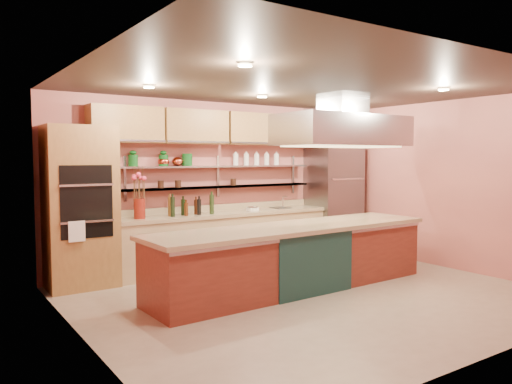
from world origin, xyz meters
TOP-DOWN VIEW (x-y plane):
  - floor at (0.00, 0.00)m, footprint 6.00×5.00m
  - ceiling at (0.00, 0.00)m, footprint 6.00×5.00m
  - wall_back at (0.00, 2.50)m, footprint 6.00×0.04m
  - wall_front at (0.00, -2.50)m, footprint 6.00×0.04m
  - wall_left at (-3.00, 0.00)m, footprint 0.04×5.00m
  - wall_right at (3.00, 0.00)m, footprint 0.04×5.00m
  - oven_stack at (-2.45, 2.18)m, footprint 0.95×0.64m
  - refrigerator at (2.35, 2.14)m, footprint 0.95×0.72m
  - back_counter at (-0.05, 2.20)m, footprint 3.84×0.64m
  - wall_shelf_lower at (-0.05, 2.37)m, footprint 3.60×0.26m
  - wall_shelf_upper at (-0.05, 2.37)m, footprint 3.60×0.26m
  - upper_cabinets at (0.00, 2.32)m, footprint 4.60×0.36m
  - range_hood at (0.91, 0.42)m, footprint 2.00×1.00m
  - ceiling_downlights at (0.00, 0.20)m, footprint 4.00×2.80m
  - island at (0.01, 0.42)m, footprint 4.33×1.07m
  - flower_vase at (-1.59, 2.15)m, footprint 0.21×0.21m
  - oil_bottle_cluster at (-0.73, 2.15)m, footprint 0.84×0.52m
  - kitchen_scale at (0.46, 2.15)m, footprint 0.21×0.18m
  - bar_faucet at (1.19, 2.25)m, footprint 0.04×0.04m
  - copper_kettle at (-0.86, 2.37)m, footprint 0.20×0.20m
  - green_canister at (-0.68, 2.37)m, footprint 0.22×0.22m

SIDE VIEW (x-z plane):
  - floor at x=0.00m, z-range -0.02..0.00m
  - island at x=0.01m, z-range 0.00..0.90m
  - back_counter at x=-0.05m, z-range 0.00..0.93m
  - kitchen_scale at x=0.46m, z-range 0.93..1.03m
  - bar_faucet at x=1.19m, z-range 0.93..1.14m
  - refrigerator at x=2.35m, z-range 0.00..2.10m
  - oil_bottle_cluster at x=-0.73m, z-range 0.93..1.19m
  - flower_vase at x=-1.59m, z-range 0.93..1.24m
  - oven_stack at x=-2.45m, z-range 0.00..2.30m
  - wall_shelf_lower at x=-0.05m, z-range 1.34..1.36m
  - wall_back at x=0.00m, z-range 0.00..2.80m
  - wall_front at x=0.00m, z-range 0.00..2.80m
  - wall_left at x=-3.00m, z-range 0.00..2.80m
  - wall_right at x=3.00m, z-range 0.00..2.80m
  - wall_shelf_upper at x=-0.05m, z-range 1.69..1.71m
  - copper_kettle at x=-0.86m, z-range 1.71..1.86m
  - green_canister at x=-0.68m, z-range 1.71..1.92m
  - range_hood at x=0.91m, z-range 2.02..2.48m
  - upper_cabinets at x=0.00m, z-range 2.08..2.62m
  - ceiling_downlights at x=0.00m, z-range 2.76..2.78m
  - ceiling at x=0.00m, z-range 2.79..2.81m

